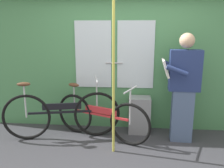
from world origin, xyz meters
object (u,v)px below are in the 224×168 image
(bicycle_leaning_behind, at_px, (100,117))
(handrail_pole, at_px, (114,75))
(passenger_reading_newspaper, at_px, (183,86))
(trash_bin_by_wall, at_px, (139,115))
(bicycle_near_door, at_px, (62,114))

(bicycle_leaning_behind, relative_size, handrail_pole, 0.70)
(passenger_reading_newspaper, xyz_separation_m, handrail_pole, (-1.00, -0.44, 0.23))
(trash_bin_by_wall, xyz_separation_m, handrail_pole, (-0.38, -0.68, 0.79))
(passenger_reading_newspaper, distance_m, handrail_pole, 1.12)
(bicycle_leaning_behind, bearing_deg, trash_bin_by_wall, 46.74)
(bicycle_leaning_behind, bearing_deg, bicycle_near_door, -153.79)
(passenger_reading_newspaper, bearing_deg, bicycle_near_door, 5.22)
(passenger_reading_newspaper, bearing_deg, handrail_pole, 26.49)
(handrail_pole, bearing_deg, bicycle_leaning_behind, 120.98)
(passenger_reading_newspaper, xyz_separation_m, trash_bin_by_wall, (-0.62, 0.24, -0.56))
(bicycle_near_door, relative_size, trash_bin_by_wall, 2.95)
(bicycle_near_door, xyz_separation_m, bicycle_leaning_behind, (0.60, 0.04, -0.04))
(trash_bin_by_wall, bearing_deg, bicycle_leaning_behind, -155.97)
(bicycle_leaning_behind, distance_m, passenger_reading_newspaper, 1.34)
(bicycle_near_door, xyz_separation_m, trash_bin_by_wall, (1.22, 0.31, -0.09))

